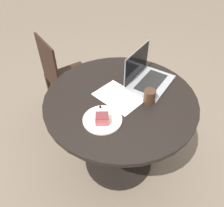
% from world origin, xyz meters
% --- Properties ---
extents(ground_plane, '(12.00, 12.00, 0.00)m').
position_xyz_m(ground_plane, '(0.00, 0.00, 0.00)').
color(ground_plane, '#6B5B4C').
extents(dining_table, '(1.04, 1.04, 0.75)m').
position_xyz_m(dining_table, '(0.00, 0.00, 0.57)').
color(dining_table, black).
rests_on(dining_table, ground_plane).
extents(chair, '(0.51, 0.51, 0.90)m').
position_xyz_m(chair, '(-0.76, -0.26, 0.47)').
color(chair, black).
rests_on(chair, ground_plane).
extents(paper_document, '(0.38, 0.33, 0.00)m').
position_xyz_m(paper_document, '(-0.01, -0.01, 0.76)').
color(paper_document, white).
rests_on(paper_document, dining_table).
extents(plate, '(0.24, 0.24, 0.01)m').
position_xyz_m(plate, '(0.16, -0.19, 0.76)').
color(plate, silver).
rests_on(plate, dining_table).
extents(cake_slice, '(0.09, 0.10, 0.06)m').
position_xyz_m(cake_slice, '(0.18, -0.20, 0.79)').
color(cake_slice, '#B74C51').
rests_on(cake_slice, plate).
extents(fork, '(0.17, 0.05, 0.00)m').
position_xyz_m(fork, '(0.11, -0.17, 0.77)').
color(fork, silver).
rests_on(fork, plate).
extents(coffee_glass, '(0.08, 0.08, 0.09)m').
position_xyz_m(coffee_glass, '(0.11, 0.16, 0.80)').
color(coffee_glass, '#3D2619').
rests_on(coffee_glass, dining_table).
extents(laptop, '(0.40, 0.43, 0.24)m').
position_xyz_m(laptop, '(-0.08, 0.25, 0.80)').
color(laptop, gray).
rests_on(laptop, dining_table).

